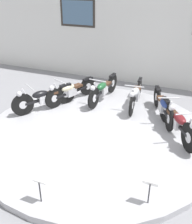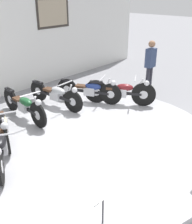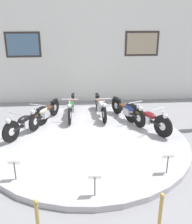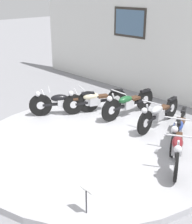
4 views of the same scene
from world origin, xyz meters
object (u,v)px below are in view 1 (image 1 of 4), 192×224
object	(u,v)px
motorcycle_black	(44,97)
motorcycle_maroon	(177,121)
motorcycle_silver	(136,94)
motorcycle_green	(103,89)
motorcycle_blue	(163,105)
motorcycle_cream	(71,90)
info_placard_front_centre	(39,185)
info_placard_front_right	(150,187)

from	to	relation	value
motorcycle_black	motorcycle_maroon	world-z (taller)	motorcycle_maroon
motorcycle_silver	motorcycle_green	bearing A→B (deg)	179.92
motorcycle_black	motorcycle_blue	bearing A→B (deg)	13.48
motorcycle_cream	motorcycle_silver	xyz separation A→B (m)	(1.92, 0.46, 0.01)
motorcycle_green	info_placard_front_centre	bearing A→B (deg)	-83.14
motorcycle_blue	motorcycle_maroon	world-z (taller)	motorcycle_maroon
motorcycle_blue	info_placard_front_right	bearing A→B (deg)	-84.33
motorcycle_maroon	info_placard_front_centre	size ratio (longest dim) A/B	3.43
motorcycle_silver	motorcycle_maroon	distance (m)	1.83
motorcycle_black	motorcycle_blue	xyz separation A→B (m)	(3.26, 0.78, -0.01)
motorcycle_silver	info_placard_front_centre	size ratio (longest dim) A/B	3.84
motorcycle_maroon	info_placard_front_right	xyz separation A→B (m)	(-0.14, -2.38, -0.03)
motorcycle_black	motorcycle_maroon	distance (m)	3.72
motorcycle_silver	motorcycle_blue	bearing A→B (deg)	-27.45
info_placard_front_centre	info_placard_front_right	world-z (taller)	same
motorcycle_green	motorcycle_silver	distance (m)	1.04
motorcycle_green	motorcycle_maroon	distance (m)	2.68
motorcycle_cream	motorcycle_maroon	bearing A→B (deg)	-13.44
info_placard_front_right	motorcycle_silver	bearing A→B (deg)	108.31
motorcycle_blue	motorcycle_maroon	xyz separation A→B (m)	(0.45, -0.78, 0.02)
motorcycle_maroon	info_placard_front_right	world-z (taller)	motorcycle_maroon
info_placard_front_centre	motorcycle_cream	bearing A→B (deg)	110.10
motorcycle_black	motorcycle_blue	distance (m)	3.36
motorcycle_green	info_placard_front_right	xyz separation A→B (m)	(2.24, -3.63, -0.02)
motorcycle_cream	motorcycle_green	bearing A→B (deg)	27.58
info_placard_front_centre	info_placard_front_right	bearing A→B (deg)	21.39
motorcycle_blue	info_placard_front_right	size ratio (longest dim) A/B	3.58
info_placard_front_centre	info_placard_front_right	size ratio (longest dim) A/B	1.00
motorcycle_silver	motorcycle_maroon	bearing A→B (deg)	-42.82
motorcycle_cream	info_placard_front_centre	distance (m)	4.08
info_placard_front_right	motorcycle_black	bearing A→B (deg)	146.34
motorcycle_black	info_placard_front_centre	distance (m)	3.58
motorcycle_maroon	motorcycle_blue	bearing A→B (deg)	120.16
motorcycle_green	motorcycle_maroon	world-z (taller)	motorcycle_maroon
motorcycle_silver	info_placard_front_centre	bearing A→B (deg)	-96.88
motorcycle_silver	info_placard_front_centre	world-z (taller)	motorcycle_silver
motorcycle_black	motorcycle_cream	world-z (taller)	motorcycle_black
info_placard_front_right	motorcycle_cream	bearing A→B (deg)	134.62
motorcycle_cream	motorcycle_maroon	size ratio (longest dim) A/B	1.04
motorcycle_maroon	info_placard_front_right	distance (m)	2.39
motorcycle_cream	motorcycle_silver	distance (m)	1.98
motorcycle_cream	motorcycle_maroon	world-z (taller)	motorcycle_maroon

